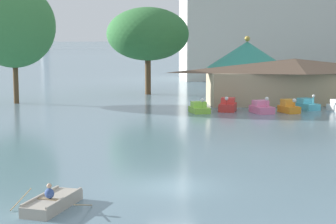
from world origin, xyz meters
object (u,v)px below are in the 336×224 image
(pedal_boat_pink, at_px, (262,108))
(shoreline_tree_tall_left, at_px, (14,26))
(pedal_boat_orange, at_px, (289,107))
(green_roof_pavilion, at_px, (247,66))
(rowboat_with_rower, at_px, (52,203))
(pedal_boat_cyan, at_px, (307,105))
(shoreline_tree_mid, at_px, (148,34))
(pedal_boat_lime, at_px, (199,108))
(background_building_block, at_px, (292,9))
(pedal_boat_red, at_px, (228,106))
(boathouse, at_px, (294,80))

(pedal_boat_pink, distance_m, shoreline_tree_tall_left, 29.18)
(pedal_boat_orange, bearing_deg, green_roof_pavilion, 166.96)
(rowboat_with_rower, height_order, pedal_boat_cyan, pedal_boat_cyan)
(rowboat_with_rower, distance_m, shoreline_tree_tall_left, 42.81)
(green_roof_pavilion, distance_m, shoreline_tree_tall_left, 28.98)
(pedal_boat_orange, relative_size, pedal_boat_cyan, 0.86)
(pedal_boat_pink, bearing_deg, shoreline_tree_mid, -163.63)
(pedal_boat_orange, height_order, green_roof_pavilion, green_roof_pavilion)
(rowboat_with_rower, bearing_deg, pedal_boat_orange, -11.35)
(pedal_boat_lime, xyz_separation_m, background_building_block, (23.70, 46.07, 12.14))
(pedal_boat_orange, distance_m, background_building_block, 50.62)
(pedal_boat_lime, relative_size, pedal_boat_orange, 1.08)
(pedal_boat_lime, bearing_deg, pedal_boat_cyan, 89.24)
(green_roof_pavilion, bearing_deg, shoreline_tree_mid, 163.92)
(rowboat_with_rower, distance_m, pedal_boat_lime, 33.12)
(rowboat_with_rower, relative_size, pedal_boat_red, 1.24)
(boathouse, bearing_deg, rowboat_with_rower, -121.36)
(shoreline_tree_tall_left, bearing_deg, pedal_boat_pink, -22.24)
(pedal_boat_lime, xyz_separation_m, pedal_boat_cyan, (11.58, 1.50, 0.04))
(pedal_boat_orange, height_order, boathouse, boathouse)
(pedal_boat_red, relative_size, green_roof_pavilion, 0.29)
(pedal_boat_lime, xyz_separation_m, pedal_boat_red, (3.10, 1.00, 0.11))
(shoreline_tree_tall_left, relative_size, background_building_block, 0.33)
(pedal_boat_cyan, bearing_deg, shoreline_tree_mid, -156.93)
(pedal_boat_lime, relative_size, green_roof_pavilion, 0.27)
(pedal_boat_cyan, height_order, shoreline_tree_tall_left, shoreline_tree_tall_left)
(pedal_boat_orange, height_order, background_building_block, background_building_block)
(pedal_boat_pink, distance_m, shoreline_tree_mid, 23.36)
(rowboat_with_rower, relative_size, pedal_boat_pink, 1.25)
(rowboat_with_rower, xyz_separation_m, pedal_boat_red, (14.21, 32.20, 0.28))
(rowboat_with_rower, xyz_separation_m, pedal_boat_cyan, (22.70, 32.69, 0.21))
(pedal_boat_red, xyz_separation_m, background_building_block, (20.60, 45.07, 12.04))
(pedal_boat_cyan, bearing_deg, pedal_boat_lime, -101.63)
(rowboat_with_rower, bearing_deg, pedal_boat_cyan, -12.65)
(pedal_boat_pink, height_order, pedal_boat_cyan, pedal_boat_pink)
(green_roof_pavilion, xyz_separation_m, background_building_block, (15.35, 30.77, 8.68))
(background_building_block, bearing_deg, pedal_boat_red, -114.57)
(pedal_boat_pink, xyz_separation_m, green_roof_pavilion, (2.15, 16.02, 3.40))
(green_roof_pavilion, bearing_deg, pedal_boat_red, -110.16)
(rowboat_with_rower, xyz_separation_m, shoreline_tree_mid, (7.00, 50.09, 7.66))
(pedal_boat_lime, height_order, pedal_boat_orange, pedal_boat_lime)
(pedal_boat_red, bearing_deg, boathouse, 139.01)
(rowboat_with_rower, xyz_separation_m, shoreline_tree_tall_left, (-8.60, 41.07, 8.50))
(rowboat_with_rower, distance_m, pedal_boat_red, 35.20)
(rowboat_with_rower, relative_size, shoreline_tree_tall_left, 0.27)
(pedal_boat_orange, distance_m, green_roof_pavilion, 16.49)
(pedal_boat_lime, bearing_deg, background_building_block, 144.66)
(pedal_boat_red, height_order, boathouse, boathouse)
(pedal_boat_red, height_order, pedal_boat_cyan, pedal_boat_cyan)
(pedal_boat_cyan, distance_m, background_building_block, 47.75)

